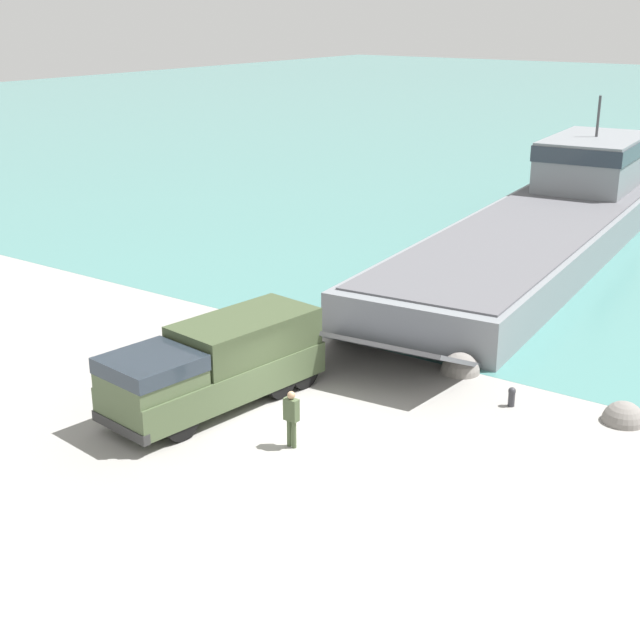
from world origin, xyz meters
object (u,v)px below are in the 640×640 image
landing_craft (554,213)px  soldier_on_ramp (291,415)px  military_truck (214,364)px  mooring_bollard (512,396)px

landing_craft → soldier_on_ramp: bearing=-89.4°
landing_craft → military_truck: 26.20m
landing_craft → soldier_on_ramp: (2.80, -27.04, -0.67)m
landing_craft → soldier_on_ramp: size_ratio=20.32×
mooring_bollard → military_truck: bearing=-144.8°
landing_craft → soldier_on_ramp: landing_craft is taller
landing_craft → military_truck: size_ratio=4.55×
military_truck → soldier_on_ramp: size_ratio=4.47×
landing_craft → mooring_bollard: (6.88, -20.68, -1.34)m
landing_craft → military_truck: landing_craft is taller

